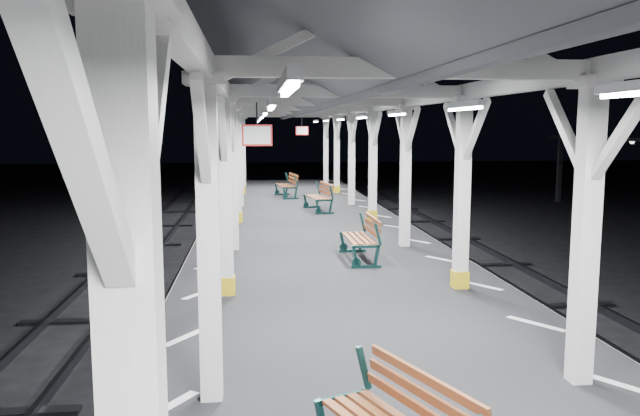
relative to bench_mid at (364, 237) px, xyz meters
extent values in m
plane|color=black|center=(-0.77, -4.59, -1.49)|extent=(120.00, 120.00, 0.00)
cube|color=black|center=(-0.77, -4.59, -0.99)|extent=(6.00, 50.00, 1.00)
cube|color=silver|center=(-3.22, -4.59, -0.49)|extent=(1.00, 48.00, 0.01)
cube|color=silver|center=(1.68, -4.59, -0.49)|extent=(1.00, 48.00, 0.01)
cube|color=#2D2D33|center=(-5.22, -4.59, -1.41)|extent=(0.08, 60.00, 0.16)
cube|color=silver|center=(-2.77, -10.04, 2.26)|extent=(0.10, 0.99, 0.99)
cube|color=silver|center=(-2.77, -11.14, 2.26)|extent=(0.10, 0.99, 0.99)
cube|color=silver|center=(-2.77, -6.59, 1.11)|extent=(0.22, 0.22, 3.20)
cube|color=silver|center=(-2.77, -6.59, 2.77)|extent=(0.40, 0.40, 0.12)
cube|color=silver|center=(-2.77, -6.04, 2.26)|extent=(0.10, 0.99, 0.99)
cube|color=silver|center=(-2.77, -7.14, 2.26)|extent=(0.10, 0.99, 0.99)
cube|color=silver|center=(-2.77, -2.59, 1.11)|extent=(0.22, 0.22, 3.20)
cube|color=silver|center=(-2.77, -2.59, 2.77)|extent=(0.40, 0.40, 0.12)
cube|color=gold|center=(-2.77, -2.59, -0.31)|extent=(0.26, 0.26, 0.30)
cube|color=silver|center=(-2.77, -2.04, 2.26)|extent=(0.10, 0.99, 0.99)
cube|color=silver|center=(-2.77, -3.14, 2.26)|extent=(0.10, 0.99, 0.99)
cube|color=silver|center=(-2.77, 1.41, 1.11)|extent=(0.22, 0.22, 3.20)
cube|color=silver|center=(-2.77, 1.41, 2.77)|extent=(0.40, 0.40, 0.12)
cube|color=silver|center=(-2.77, 1.96, 2.26)|extent=(0.10, 0.99, 0.99)
cube|color=silver|center=(-2.77, 0.86, 2.26)|extent=(0.10, 0.99, 0.99)
cube|color=silver|center=(-2.77, 5.41, 1.11)|extent=(0.22, 0.22, 3.20)
cube|color=silver|center=(-2.77, 5.41, 2.77)|extent=(0.40, 0.40, 0.12)
cube|color=gold|center=(-2.77, 5.41, -0.31)|extent=(0.26, 0.26, 0.30)
cube|color=silver|center=(-2.77, 5.96, 2.26)|extent=(0.10, 0.99, 0.99)
cube|color=silver|center=(-2.77, 4.86, 2.26)|extent=(0.10, 0.99, 0.99)
cube|color=silver|center=(-2.77, 9.41, 1.11)|extent=(0.22, 0.22, 3.20)
cube|color=silver|center=(-2.77, 9.41, 2.77)|extent=(0.40, 0.40, 0.12)
cube|color=silver|center=(-2.77, 9.96, 2.26)|extent=(0.10, 0.99, 0.99)
cube|color=silver|center=(-2.77, 8.86, 2.26)|extent=(0.10, 0.99, 0.99)
cube|color=silver|center=(-2.77, 13.41, 1.11)|extent=(0.22, 0.22, 3.20)
cube|color=silver|center=(-2.77, 13.41, 2.77)|extent=(0.40, 0.40, 0.12)
cube|color=gold|center=(-2.77, 13.41, -0.31)|extent=(0.26, 0.26, 0.30)
cube|color=silver|center=(-2.77, 13.96, 2.26)|extent=(0.10, 0.99, 0.99)
cube|color=silver|center=(-2.77, 12.86, 2.26)|extent=(0.10, 0.99, 0.99)
cube|color=silver|center=(-2.77, 17.41, 1.11)|extent=(0.22, 0.22, 3.20)
cube|color=silver|center=(-2.77, 17.41, 2.77)|extent=(0.40, 0.40, 0.12)
cube|color=silver|center=(-2.77, 17.96, 2.26)|extent=(0.10, 0.99, 0.99)
cube|color=silver|center=(-2.77, 16.86, 2.26)|extent=(0.10, 0.99, 0.99)
cube|color=silver|center=(1.23, -6.59, 1.11)|extent=(0.22, 0.22, 3.20)
cube|color=silver|center=(1.23, -6.59, 2.77)|extent=(0.40, 0.40, 0.12)
cube|color=silver|center=(1.23, -6.04, 2.26)|extent=(0.10, 0.99, 0.99)
cube|color=silver|center=(1.23, -7.14, 2.26)|extent=(0.10, 0.99, 0.99)
cube|color=silver|center=(1.23, -2.59, 1.11)|extent=(0.22, 0.22, 3.20)
cube|color=silver|center=(1.23, -2.59, 2.77)|extent=(0.40, 0.40, 0.12)
cube|color=gold|center=(1.23, -2.59, -0.31)|extent=(0.26, 0.26, 0.30)
cube|color=silver|center=(1.23, -2.04, 2.26)|extent=(0.10, 0.99, 0.99)
cube|color=silver|center=(1.23, -3.14, 2.26)|extent=(0.10, 0.99, 0.99)
cube|color=silver|center=(1.23, 1.41, 1.11)|extent=(0.22, 0.22, 3.20)
cube|color=silver|center=(1.23, 1.41, 2.77)|extent=(0.40, 0.40, 0.12)
cube|color=silver|center=(1.23, 1.96, 2.26)|extent=(0.10, 0.99, 0.99)
cube|color=silver|center=(1.23, 0.86, 2.26)|extent=(0.10, 0.99, 0.99)
cube|color=silver|center=(1.23, 5.41, 1.11)|extent=(0.22, 0.22, 3.20)
cube|color=silver|center=(1.23, 5.41, 2.77)|extent=(0.40, 0.40, 0.12)
cube|color=gold|center=(1.23, 5.41, -0.31)|extent=(0.26, 0.26, 0.30)
cube|color=silver|center=(1.23, 5.96, 2.26)|extent=(0.10, 0.99, 0.99)
cube|color=silver|center=(1.23, 4.86, 2.26)|extent=(0.10, 0.99, 0.99)
cube|color=silver|center=(1.23, 9.41, 1.11)|extent=(0.22, 0.22, 3.20)
cube|color=silver|center=(1.23, 9.41, 2.77)|extent=(0.40, 0.40, 0.12)
cube|color=silver|center=(1.23, 9.96, 2.26)|extent=(0.10, 0.99, 0.99)
cube|color=silver|center=(1.23, 8.86, 2.26)|extent=(0.10, 0.99, 0.99)
cube|color=silver|center=(1.23, 13.41, 1.11)|extent=(0.22, 0.22, 3.20)
cube|color=silver|center=(1.23, 13.41, 2.77)|extent=(0.40, 0.40, 0.12)
cube|color=gold|center=(1.23, 13.41, -0.31)|extent=(0.26, 0.26, 0.30)
cube|color=silver|center=(1.23, 13.96, 2.26)|extent=(0.10, 0.99, 0.99)
cube|color=silver|center=(1.23, 12.86, 2.26)|extent=(0.10, 0.99, 0.99)
cube|color=silver|center=(1.23, 17.41, 1.11)|extent=(0.22, 0.22, 3.20)
cube|color=silver|center=(1.23, 17.41, 2.77)|extent=(0.40, 0.40, 0.12)
cube|color=silver|center=(1.23, 17.96, 2.26)|extent=(0.10, 0.99, 0.99)
cube|color=silver|center=(1.23, 16.86, 2.26)|extent=(0.10, 0.99, 0.99)
cube|color=silver|center=(-2.77, -4.59, 2.89)|extent=(0.18, 48.00, 0.24)
cube|color=silver|center=(1.23, -4.59, 2.89)|extent=(0.18, 48.00, 0.24)
cube|color=silver|center=(-0.77, -6.59, 2.89)|extent=(4.20, 0.14, 0.20)
cube|color=silver|center=(-0.77, -2.59, 2.89)|extent=(4.20, 0.14, 0.20)
cube|color=silver|center=(-0.77, 1.41, 2.89)|extent=(4.20, 0.14, 0.20)
cube|color=silver|center=(-0.77, 5.41, 2.89)|extent=(4.20, 0.14, 0.20)
cube|color=silver|center=(-0.77, 9.41, 2.89)|extent=(4.20, 0.14, 0.20)
cube|color=silver|center=(-0.77, 13.41, 2.89)|extent=(4.20, 0.14, 0.20)
cube|color=silver|center=(-0.77, 17.41, 2.89)|extent=(4.20, 0.14, 0.20)
cube|color=silver|center=(-0.77, -4.59, 3.81)|extent=(0.16, 48.00, 0.20)
cube|color=#53565C|center=(-2.07, -4.59, 3.43)|extent=(2.80, 49.00, 1.45)
cube|color=#53565C|center=(0.53, -4.59, 3.43)|extent=(2.80, 49.00, 1.45)
cube|color=silver|center=(-2.07, -8.59, 2.61)|extent=(0.10, 1.35, 0.08)
cube|color=white|center=(-2.07, -8.59, 2.56)|extent=(0.05, 1.25, 0.05)
cube|color=silver|center=(-2.07, -4.59, 2.61)|extent=(0.10, 1.35, 0.08)
cube|color=white|center=(-2.07, -4.59, 2.56)|extent=(0.05, 1.25, 0.05)
cube|color=silver|center=(-2.07, -0.59, 2.61)|extent=(0.10, 1.35, 0.08)
cube|color=white|center=(-2.07, -0.59, 2.56)|extent=(0.05, 1.25, 0.05)
cube|color=silver|center=(-2.07, 3.41, 2.61)|extent=(0.10, 1.35, 0.08)
cube|color=white|center=(-2.07, 3.41, 2.56)|extent=(0.05, 1.25, 0.05)
cube|color=silver|center=(-2.07, 7.41, 2.61)|extent=(0.10, 1.35, 0.08)
cube|color=white|center=(-2.07, 7.41, 2.56)|extent=(0.05, 1.25, 0.05)
cube|color=silver|center=(-2.07, 11.41, 2.61)|extent=(0.10, 1.35, 0.08)
cube|color=white|center=(-2.07, 11.41, 2.56)|extent=(0.05, 1.25, 0.05)
cube|color=silver|center=(-2.07, 15.41, 2.61)|extent=(0.10, 1.35, 0.08)
cube|color=white|center=(-2.07, 15.41, 2.56)|extent=(0.05, 1.25, 0.05)
cube|color=silver|center=(0.53, -4.59, 2.61)|extent=(0.10, 1.35, 0.08)
cube|color=white|center=(0.53, -4.59, 2.56)|extent=(0.05, 1.25, 0.05)
cube|color=silver|center=(0.53, -0.59, 2.61)|extent=(0.10, 1.35, 0.08)
cube|color=white|center=(0.53, -0.59, 2.56)|extent=(0.05, 1.25, 0.05)
cube|color=silver|center=(0.53, 3.41, 2.61)|extent=(0.10, 1.35, 0.08)
cube|color=white|center=(0.53, 3.41, 2.56)|extent=(0.05, 1.25, 0.05)
cube|color=silver|center=(0.53, 7.41, 2.61)|extent=(0.10, 1.35, 0.08)
cube|color=white|center=(0.53, 7.41, 2.56)|extent=(0.05, 1.25, 0.05)
cube|color=silver|center=(0.53, 11.41, 2.61)|extent=(0.10, 1.35, 0.08)
cube|color=white|center=(0.53, 11.41, 2.56)|extent=(0.05, 1.25, 0.05)
cube|color=silver|center=(0.53, 15.41, 2.61)|extent=(0.10, 1.35, 0.08)
cube|color=white|center=(0.53, 15.41, 2.56)|extent=(0.05, 1.25, 0.05)
cylinder|color=black|center=(-2.24, -2.47, 2.53)|extent=(0.02, 0.02, 0.36)
cube|color=red|center=(-2.24, -2.47, 2.18)|extent=(0.50, 0.03, 0.35)
cube|color=white|center=(-2.24, -2.47, 2.18)|extent=(0.44, 0.04, 0.29)
cylinder|color=black|center=(-0.33, 12.41, 2.53)|extent=(0.02, 0.02, 0.36)
cube|color=red|center=(-0.33, 12.41, 2.18)|extent=(0.50, 0.03, 0.35)
cube|color=white|center=(-0.33, 12.41, 2.18)|extent=(0.44, 0.05, 0.29)
cube|color=black|center=(13.23, 17.41, 0.16)|extent=(0.20, 0.20, 3.30)
sphere|color=silver|center=(13.23, 11.41, 1.73)|extent=(0.20, 0.20, 0.20)
sphere|color=silver|center=(13.23, 17.41, 1.73)|extent=(0.20, 0.20, 0.20)
cube|color=#0E2E2C|center=(-1.37, -7.54, -0.27)|extent=(0.14, 0.10, 0.45)
cube|color=#0E2E2C|center=(-1.35, -7.53, 0.16)|extent=(0.16, 0.10, 0.42)
cube|color=brown|center=(-1.02, -8.23, 0.08)|extent=(0.60, 1.38, 0.09)
cube|color=brown|center=(-1.00, -8.22, 0.21)|extent=(0.60, 1.38, 0.09)
cube|color=brown|center=(-0.98, -8.22, 0.33)|extent=(0.60, 1.38, 0.09)
cube|color=#0E2E2C|center=(-0.09, -0.82, -0.46)|extent=(0.61, 0.07, 0.06)
cube|color=#0E2E2C|center=(-0.31, -0.82, -0.25)|extent=(0.16, 0.05, 0.47)
cube|color=#0E2E2C|center=(0.12, -0.82, -0.25)|extent=(0.14, 0.05, 0.47)
cube|color=#0E2E2C|center=(0.14, -0.82, 0.19)|extent=(0.17, 0.05, 0.45)
cube|color=#0E2E2C|center=(-0.11, 0.82, -0.46)|extent=(0.61, 0.07, 0.06)
cube|color=#0E2E2C|center=(-0.33, 0.81, -0.25)|extent=(0.16, 0.05, 0.47)
cube|color=#0E2E2C|center=(0.10, 0.82, -0.25)|extent=(0.14, 0.05, 0.47)
cube|color=#0E2E2C|center=(0.12, 0.82, 0.19)|extent=(0.17, 0.05, 0.45)
cube|color=brown|center=(-0.30, 0.00, -0.03)|extent=(0.11, 1.55, 0.04)
cube|color=brown|center=(-0.17, 0.00, -0.03)|extent=(0.11, 1.55, 0.04)
cube|color=brown|center=(-0.04, 0.00, -0.03)|extent=(0.11, 1.55, 0.04)
cube|color=brown|center=(0.10, 0.00, -0.03)|extent=(0.11, 1.55, 0.04)
cube|color=brown|center=(0.17, 0.00, 0.11)|extent=(0.07, 1.55, 0.10)
cube|color=brown|center=(0.19, 0.00, 0.25)|extent=(0.07, 1.55, 0.10)
cube|color=brown|center=(0.21, 0.00, 0.38)|extent=(0.07, 1.55, 0.10)
cube|color=#0E2E2C|center=(-0.03, 7.05, -0.46)|extent=(0.63, 0.16, 0.06)
cube|color=#0E2E2C|center=(-0.25, 7.01, -0.25)|extent=(0.17, 0.08, 0.48)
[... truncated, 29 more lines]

